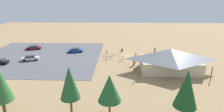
{
  "coord_description": "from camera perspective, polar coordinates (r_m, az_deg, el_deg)",
  "views": [
    {
      "loc": [
        1.51,
        54.04,
        16.73
      ],
      "look_at": [
        3.36,
        3.94,
        1.2
      ],
      "focal_mm": 30.04,
      "sensor_mm": 36.0,
      "label": 1
    }
  ],
  "objects": [
    {
      "name": "ground",
      "position": [
        56.59,
        3.55,
        -0.02
      ],
      "size": [
        160.0,
        160.0,
        0.0
      ],
      "primitive_type": "plane",
      "color": "#9E7F56",
      "rests_on": "ground"
    },
    {
      "name": "parking_lot_asphalt",
      "position": [
        60.48,
        -21.04,
        -0.0
      ],
      "size": [
        35.87,
        34.09,
        0.05
      ],
      "primitive_type": "cube",
      "color": "#56565B",
      "rests_on": "ground"
    },
    {
      "name": "bike_pavilion",
      "position": [
        46.29,
        17.24,
        -0.88
      ],
      "size": [
        15.64,
        9.91,
        5.45
      ],
      "color": "beige",
      "rests_on": "ground"
    },
    {
      "name": "trash_bin",
      "position": [
        61.29,
        3.06,
        1.78
      ],
      "size": [
        0.6,
        0.6,
        0.9
      ],
      "primitive_type": "cylinder",
      "color": "brown",
      "rests_on": "ground"
    },
    {
      "name": "lot_sign",
      "position": [
        54.37,
        -1.69,
        0.84
      ],
      "size": [
        0.56,
        0.08,
        2.2
      ],
      "color": "#99999E",
      "rests_on": "ground"
    },
    {
      "name": "pine_midwest",
      "position": [
        26.36,
        -0.76,
        -9.76
      ],
      "size": [
        3.32,
        3.32,
        6.76
      ],
      "color": "brown",
      "rests_on": "ground"
    },
    {
      "name": "pine_center",
      "position": [
        28.09,
        21.75,
        -9.32
      ],
      "size": [
        3.26,
        3.26,
        7.53
      ],
      "color": "brown",
      "rests_on": "ground"
    },
    {
      "name": "pine_mideast",
      "position": [
        27.72,
        -12.79,
        -7.99
      ],
      "size": [
        2.93,
        2.93,
        7.6
      ],
      "color": "brown",
      "rests_on": "ground"
    },
    {
      "name": "bicycle_silver_mid_cluster",
      "position": [
        53.54,
        -0.57,
        -0.58
      ],
      "size": [
        1.42,
        0.96,
        0.78
      ],
      "color": "black",
      "rests_on": "ground"
    },
    {
      "name": "bicycle_red_by_bin",
      "position": [
        56.03,
        -2.12,
        0.25
      ],
      "size": [
        1.82,
        0.51,
        0.9
      ],
      "color": "black",
      "rests_on": "ground"
    },
    {
      "name": "bicycle_purple_edge_south",
      "position": [
        52.31,
        -1.81,
        -1.0
      ],
      "size": [
        0.48,
        1.83,
        0.86
      ],
      "color": "black",
      "rests_on": "ground"
    },
    {
      "name": "bicycle_teal_back_row",
      "position": [
        53.65,
        10.01,
        -0.79
      ],
      "size": [
        1.25,
        1.27,
        0.84
      ],
      "color": "black",
      "rests_on": "ground"
    },
    {
      "name": "bicycle_white_yard_front",
      "position": [
        54.55,
        3.31,
        -0.24
      ],
      "size": [
        0.54,
        1.78,
        0.88
      ],
      "color": "black",
      "rests_on": "ground"
    },
    {
      "name": "bicycle_green_yard_left",
      "position": [
        56.98,
        10.58,
        0.21
      ],
      "size": [
        1.4,
        1.05,
        0.81
      ],
      "color": "black",
      "rests_on": "ground"
    },
    {
      "name": "bicycle_orange_trailside",
      "position": [
        56.68,
        7.49,
        0.27
      ],
      "size": [
        1.15,
        1.39,
        0.75
      ],
      "color": "black",
      "rests_on": "ground"
    },
    {
      "name": "bicycle_blue_yard_right",
      "position": [
        56.15,
        0.29,
        0.28
      ],
      "size": [
        1.62,
        0.68,
        0.84
      ],
      "color": "black",
      "rests_on": "ground"
    },
    {
      "name": "bicycle_yellow_yard_center",
      "position": [
        56.44,
        2.19,
        0.34
      ],
      "size": [
        1.31,
        1.11,
        0.79
      ],
      "color": "black",
      "rests_on": "ground"
    },
    {
      "name": "bicycle_black_lone_west",
      "position": [
        57.55,
        13.32,
        0.24
      ],
      "size": [
        1.68,
        0.75,
        0.89
      ],
      "color": "black",
      "rests_on": "ground"
    },
    {
      "name": "bicycle_silver_front_row",
      "position": [
        51.36,
        2.55,
        -1.37
      ],
      "size": [
        1.75,
        0.48,
        0.88
      ],
      "color": "black",
      "rests_on": "ground"
    },
    {
      "name": "car_maroon_inner_stall",
      "position": [
        69.03,
        -22.73,
        2.44
      ],
      "size": [
        5.09,
        3.13,
        1.34
      ],
      "color": "maroon",
      "rests_on": "parking_lot_asphalt"
    },
    {
      "name": "car_blue_far_end",
      "position": [
        61.41,
        -11.08,
        1.78
      ],
      "size": [
        4.87,
        2.61,
        1.37
      ],
      "color": "#1E42B2",
      "rests_on": "parking_lot_asphalt"
    },
    {
      "name": "car_white_near_entry",
      "position": [
        57.17,
        -23.59,
        -0.51
      ],
      "size": [
        4.8,
        2.91,
        1.39
      ],
      "color": "white",
      "rests_on": "parking_lot_asphalt"
    },
    {
      "name": "visitor_at_bikes",
      "position": [
        48.54,
        6.64,
        -1.98
      ],
      "size": [
        0.36,
        0.36,
        1.67
      ],
      "color": "#2D3347",
      "rests_on": "ground"
    },
    {
      "name": "visitor_near_lot",
      "position": [
        59.71,
        20.47,
        0.75
      ],
      "size": [
        0.36,
        0.36,
        1.76
      ],
      "color": "#2D3347",
      "rests_on": "ground"
    },
    {
      "name": "visitor_crossing_yard",
      "position": [
        61.14,
        12.91,
        1.81
      ],
      "size": [
        0.4,
        0.38,
        1.8
      ],
      "color": "#2D3347",
      "rests_on": "ground"
    }
  ]
}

